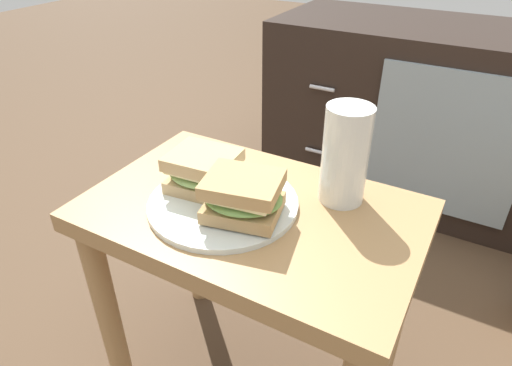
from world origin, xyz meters
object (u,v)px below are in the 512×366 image
at_px(plate, 223,203).
at_px(sandwich_front, 203,171).
at_px(tv_cabinet, 419,114).
at_px(beer_glass, 345,157).
at_px(sandwich_back, 243,196).

xyz_separation_m(plate, sandwich_front, (-0.05, 0.02, 0.04)).
bearing_deg(sandwich_front, tv_cabinet, 78.26).
bearing_deg(beer_glass, sandwich_front, -155.18).
relative_size(plate, sandwich_front, 1.91).
xyz_separation_m(tv_cabinet, plate, (-0.15, -0.97, 0.17)).
relative_size(tv_cabinet, plate, 3.80).
distance_m(tv_cabinet, plate, 0.99).
distance_m(plate, beer_glass, 0.22).
bearing_deg(sandwich_back, plate, 160.30).
bearing_deg(sandwich_back, tv_cabinet, 84.41).
distance_m(tv_cabinet, beer_glass, 0.89).
distance_m(tv_cabinet, sandwich_back, 1.01).
bearing_deg(plate, sandwich_front, 160.30).
xyz_separation_m(tv_cabinet, sandwich_back, (-0.10, -0.99, 0.22)).
xyz_separation_m(sandwich_front, beer_glass, (0.21, 0.10, 0.04)).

